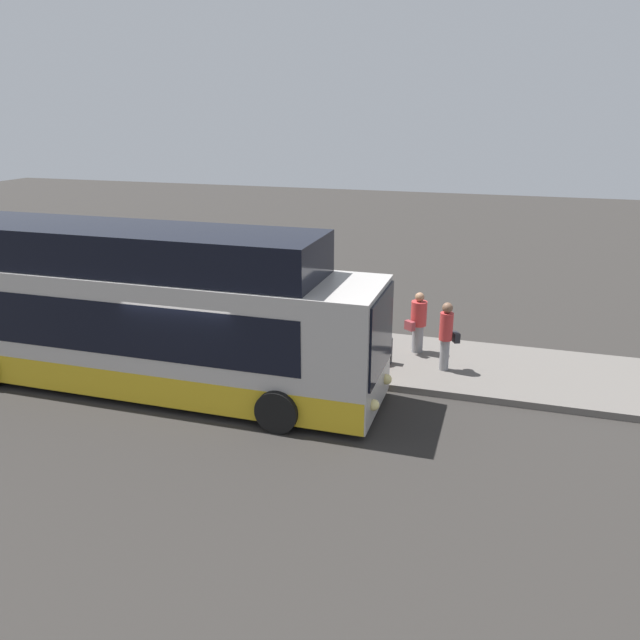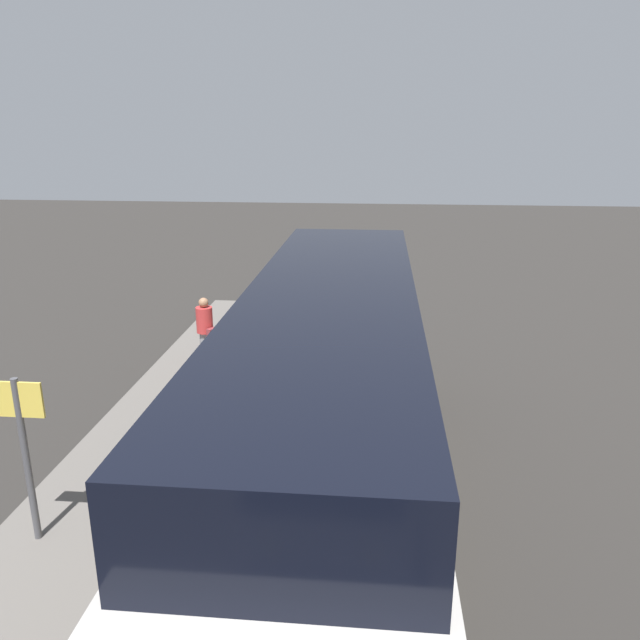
{
  "view_description": "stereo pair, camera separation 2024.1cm",
  "coord_description": "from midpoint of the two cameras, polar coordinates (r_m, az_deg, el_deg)",
  "views": [
    {
      "loc": [
        6.45,
        -11.74,
        6.32
      ],
      "look_at": [
        2.57,
        0.84,
        1.88
      ],
      "focal_mm": 35.0,
      "sensor_mm": 36.0,
      "label": 1
    },
    {
      "loc": [
        -10.29,
        -0.37,
        5.91
      ],
      "look_at": [
        2.57,
        0.84,
        1.88
      ],
      "focal_mm": 35.0,
      "sensor_mm": 36.0,
      "label": 2
    }
  ],
  "objects": [
    {
      "name": "suitcase",
      "position": [
        11.96,
        43.62,
        -15.04
      ],
      "size": [
        0.38,
        0.2,
        0.91
      ],
      "color": "black",
      "rests_on": "platform"
    },
    {
      "name": "ground",
      "position": [
        8.82,
        27.68,
        -27.91
      ],
      "size": [
        80.0,
        80.0,
        0.0
      ],
      "primitive_type": "plane",
      "color": "#2B2826"
    },
    {
      "name": "sign_post",
      "position": [
        11.41,
        10.58,
        -4.06
      ],
      "size": [
        0.1,
        0.73,
        2.51
      ],
      "color": "#4C4C51",
      "rests_on": "platform"
    },
    {
      "name": "passenger_waiting",
      "position": [
        12.82,
        45.02,
        -10.55
      ],
      "size": [
        0.63,
        0.68,
        1.65
      ],
      "rotation": [
        0.0,
        0.0,
        2.49
      ],
      "color": "gray",
      "rests_on": "platform"
    },
    {
      "name": "bus_lead",
      "position": [
        7.69,
        15.26,
        -17.12
      ],
      "size": [
        11.75,
        2.74,
        3.84
      ],
      "color": "#B2ADA8",
      "rests_on": "ground"
    },
    {
      "name": "platform",
      "position": [
        11.37,
        24.91,
        -15.37
      ],
      "size": [
        20.0,
        3.58,
        0.17
      ],
      "color": "#605B56",
      "rests_on": "ground"
    },
    {
      "name": "passenger_with_bags",
      "position": [
        12.48,
        50.63,
        -12.25
      ],
      "size": [
        0.58,
        0.49,
        1.75
      ],
      "rotation": [
        0.0,
        0.0,
        -1.11
      ],
      "color": "gray",
      "rests_on": "platform"
    },
    {
      "name": "passenger_boarding",
      "position": [
        11.47,
        42.1,
        -13.04
      ],
      "size": [
        0.63,
        0.6,
        1.58
      ],
      "rotation": [
        0.0,
        0.0,
        -2.26
      ],
      "color": "gray",
      "rests_on": "platform"
    }
  ]
}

